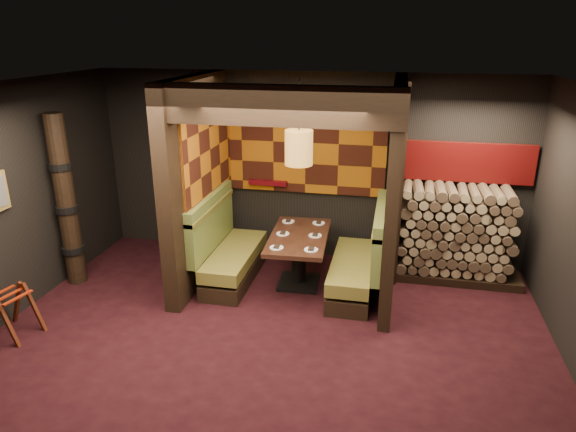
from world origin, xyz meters
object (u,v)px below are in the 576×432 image
Objects in this scene: booth_bench_right at (360,264)px; luggage_rack at (12,310)px; dining_table at (299,251)px; totem_column at (66,203)px; firewood_stack at (461,234)px; booth_bench_left at (228,252)px; pendant_lamp at (299,148)px.

luggage_rack is at bearing -153.71° from booth_bench_right.
dining_table is 0.61× the size of totem_column.
luggage_rack is (-3.05, -1.93, -0.20)m from dining_table.
totem_column reaches higher than dining_table.
dining_table reaches higher than luggage_rack.
totem_column is 5.50m from firewood_stack.
booth_bench_left is 2.45× the size of luggage_rack.
pendant_lamp reaches higher than dining_table.
totem_column reaches higher than booth_bench_right.
pendant_lamp reaches higher than luggage_rack.
firewood_stack reaches higher than booth_bench_left.
totem_column is at bearing -165.25° from booth_bench_left.
booth_bench_left is at bearing -179.72° from dining_table.
totem_column is at bearing -169.94° from dining_table.
totem_column reaches higher than booth_bench_left.
pendant_lamp is 0.46× the size of totem_column.
dining_table is at bearing -162.52° from firewood_stack.
booth_bench_left is 0.67× the size of totem_column.
totem_column is (-3.13, -0.51, -0.80)m from pendant_lamp.
firewood_stack is at bearing 17.48° from dining_table.
booth_bench_right is 0.92× the size of firewood_stack.
booth_bench_left reaches higher than luggage_rack.
dining_table is (1.04, 0.01, 0.12)m from booth_bench_left.
luggage_rack is 5.89m from firewood_stack.
totem_column is at bearing -166.81° from firewood_stack.
dining_table is 1.47m from pendant_lamp.
firewood_stack is (5.25, 2.63, 0.37)m from luggage_rack.
booth_bench_right is at bearing 7.86° from totem_column.
firewood_stack reaches higher than dining_table.
firewood_stack is (1.35, 0.70, 0.28)m from booth_bench_right.
dining_table is at bearing 90.00° from pendant_lamp.
booth_bench_left is 0.92× the size of firewood_stack.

